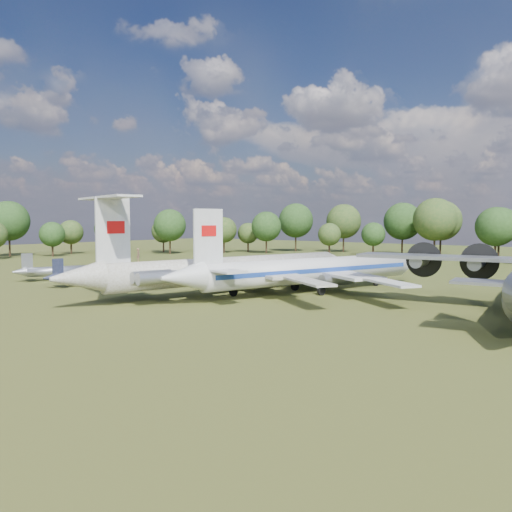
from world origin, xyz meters
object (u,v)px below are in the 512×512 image
Objects in this scene: person_on_il62 at (138,255)px; tu104_jet at (314,275)px; il62_airliner at (233,275)px; small_prop_west at (90,278)px; small_prop_northwest at (60,273)px.

tu104_jet is at bearing -89.39° from person_on_il62.
il62_airliner is at bearing -73.03° from person_on_il62.
tu104_jet is 22.68m from person_on_il62.
small_prop_west is (-28.82, -14.52, -1.22)m from tu104_jet.
person_on_il62 is (17.83, -5.06, 4.42)m from small_prop_west.
small_prop_northwest is at bearing -143.51° from tu104_jet.
person_on_il62 is at bearing -3.53° from small_prop_west.
small_prop_west is 9.69m from small_prop_northwest.
small_prop_northwest is (-9.65, 0.85, 0.06)m from small_prop_west.
tu104_jet is 28.99× the size of person_on_il62.
person_on_il62 is at bearing 7.94° from small_prop_northwest.
il62_airliner reaches higher than small_prop_northwest.
small_prop_northwest is (-30.41, -6.82, -1.24)m from il62_airliner.
small_prop_northwest is 9.59× the size of person_on_il62.
il62_airliner is at bearing -122.76° from tu104_jet.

